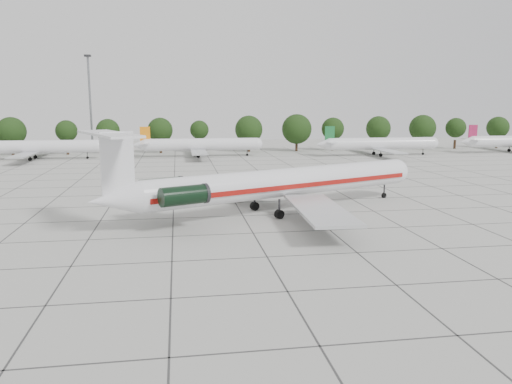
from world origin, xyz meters
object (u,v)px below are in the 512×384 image
bg_airliner_d (381,144)px  bg_airliner_b (36,147)px  bg_airliner_c (201,145)px  floodlight_mast (90,98)px  main_airliner (271,184)px

bg_airliner_d → bg_airliner_b: bearing=177.5°
bg_airliner_d → bg_airliner_c: bearing=174.4°
floodlight_mast → bg_airliner_c: bearing=-32.0°
bg_airliner_c → floodlight_mast: size_ratio=1.11×
bg_airliner_c → bg_airliner_d: same height
bg_airliner_b → floodlight_mast: 23.73m
main_airliner → floodlight_mast: floodlight_mast is taller
bg_airliner_b → floodlight_mast: floodlight_mast is taller
bg_airliner_b → bg_airliner_d: (82.52, -3.65, 0.00)m
main_airliner → bg_airliner_d: 72.82m
bg_airliner_d → floodlight_mast: size_ratio=1.11×
bg_airliner_b → bg_airliner_d: 82.60m
bg_airliner_d → floodlight_mast: bearing=163.1°
bg_airliner_b → bg_airliner_d: size_ratio=1.00×
bg_airliner_c → floodlight_mast: (-28.33, 17.72, 11.37)m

